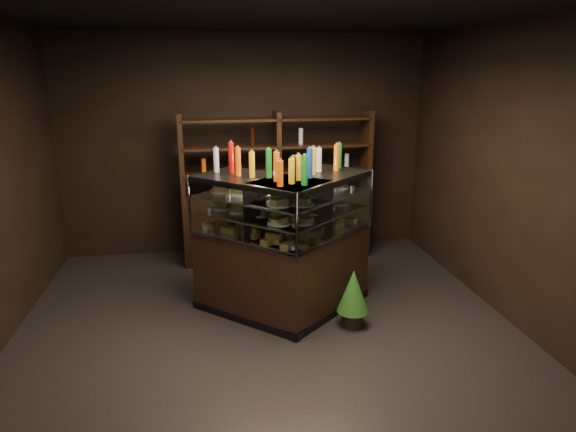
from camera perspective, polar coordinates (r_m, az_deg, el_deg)
name	(u,v)px	position (r m, az deg, el deg)	size (l,w,h in m)	color
ground	(268,330)	(5.29, -2.22, -12.56)	(5.00, 5.00, 0.00)	black
room_shell	(266,137)	(4.68, -2.48, 8.81)	(5.02, 5.02, 3.01)	black
display_case	(285,268)	(5.47, -0.29, -5.75)	(2.00, 1.42, 1.49)	black
food_display	(285,209)	(5.27, -0.29, 0.77)	(1.59, 0.96, 0.46)	#BA9242
bottles_top	(285,163)	(5.16, -0.31, 5.89)	(1.41, 0.81, 0.30)	black
potted_conifer	(353,290)	(5.24, 7.27, -8.18)	(0.32, 0.32, 0.68)	black
back_shelving	(277,215)	(6.99, -1.19, 0.07)	(2.54, 0.50, 2.00)	black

